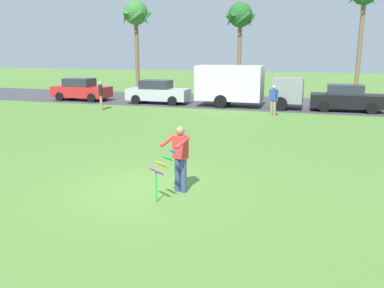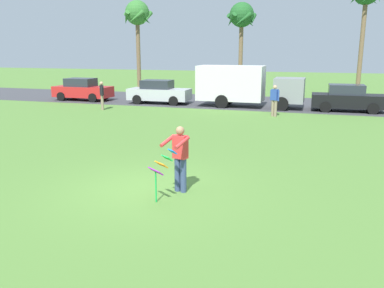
{
  "view_description": "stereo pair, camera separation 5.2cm",
  "coord_description": "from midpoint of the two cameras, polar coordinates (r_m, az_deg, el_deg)",
  "views": [
    {
      "loc": [
        4.1,
        -9.35,
        3.61
      ],
      "look_at": [
        0.89,
        1.09,
        1.05
      ],
      "focal_mm": 37.66,
      "sensor_mm": 36.0,
      "label": 1
    },
    {
      "loc": [
        4.15,
        -9.34,
        3.61
      ],
      "look_at": [
        0.89,
        1.09,
        1.05
      ],
      "focal_mm": 37.66,
      "sensor_mm": 36.0,
      "label": 2
    }
  ],
  "objects": [
    {
      "name": "parked_car_red",
      "position": [
        30.61,
        -15.48,
        7.41
      ],
      "size": [
        4.22,
        1.87,
        1.6
      ],
      "color": "red",
      "rests_on": "ground"
    },
    {
      "name": "kite_held",
      "position": [
        9.73,
        -4.48,
        -3.25
      ],
      "size": [
        0.67,
        0.72,
        1.26
      ],
      "color": "blue",
      "rests_on": "ground"
    },
    {
      "name": "parked_car_silver",
      "position": [
        27.86,
        -4.94,
        7.31
      ],
      "size": [
        4.24,
        1.91,
        1.6
      ],
      "color": "silver",
      "rests_on": "ground"
    },
    {
      "name": "person_kite_flyer",
      "position": [
        10.31,
        -1.84,
        -1.78
      ],
      "size": [
        0.66,
        0.74,
        1.73
      ],
      "color": "#384772",
      "rests_on": "ground"
    },
    {
      "name": "palm_tree_right_near",
      "position": [
        36.43,
        6.8,
        17.25
      ],
      "size": [
        2.58,
        2.71,
        7.58
      ],
      "color": "brown",
      "rests_on": "ground"
    },
    {
      "name": "ground_plane",
      "position": [
        10.84,
        -6.37,
        -6.36
      ],
      "size": [
        120.0,
        120.0,
        0.0
      ],
      "primitive_type": "plane",
      "color": "#568438"
    },
    {
      "name": "person_walker_near",
      "position": [
        22.75,
        11.39,
        6.18
      ],
      "size": [
        0.52,
        0.36,
        1.73
      ],
      "color": "gray",
      "rests_on": "ground"
    },
    {
      "name": "parked_car_black",
      "position": [
        25.9,
        20.97,
        6.05
      ],
      "size": [
        4.25,
        1.92,
        1.6
      ],
      "color": "black",
      "rests_on": "ground"
    },
    {
      "name": "parked_truck_grey_van",
      "position": [
        26.19,
        7.08,
        8.29
      ],
      "size": [
        6.71,
        2.15,
        2.62
      ],
      "color": "gray",
      "rests_on": "ground"
    },
    {
      "name": "palm_tree_left_near",
      "position": [
        37.13,
        -7.99,
        17.46
      ],
      "size": [
        2.58,
        2.71,
        7.8
      ],
      "color": "brown",
      "rests_on": "ground"
    },
    {
      "name": "person_walker_far",
      "position": [
        25.41,
        -12.86,
        6.83
      ],
      "size": [
        0.38,
        0.49,
        1.73
      ],
      "color": "gray",
      "rests_on": "ground"
    },
    {
      "name": "road_strip",
      "position": [
        28.62,
        8.74,
        5.81
      ],
      "size": [
        120.0,
        8.0,
        0.01
      ],
      "primitive_type": "cube",
      "color": "#424247",
      "rests_on": "ground"
    }
  ]
}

